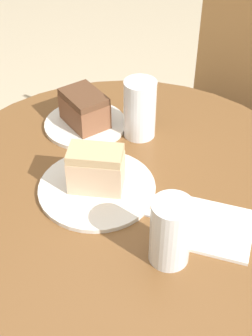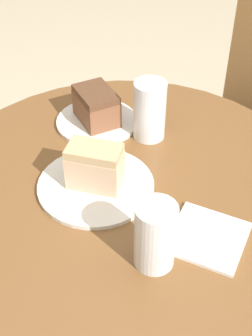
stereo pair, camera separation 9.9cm
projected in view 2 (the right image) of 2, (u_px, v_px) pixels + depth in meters
table at (126, 241)px, 1.14m from camera, size 0.87×0.87×0.75m
plate_near at (96, 185)px, 1.00m from camera, size 0.25×0.25×0.01m
plate_far at (97, 121)px, 1.18m from camera, size 0.20×0.20×0.01m
cake_slice_near at (95, 166)px, 0.97m from camera, size 0.13×0.11×0.10m
cake_slice_far at (96, 106)px, 1.15m from camera, size 0.14×0.12×0.08m
glass_lemonade at (149, 114)px, 1.10m from camera, size 0.08×0.08×0.15m
glass_water at (155, 238)px, 0.81m from camera, size 0.07×0.07×0.14m
napkin_stack at (207, 237)px, 0.89m from camera, size 0.17×0.17×0.01m
fork at (152, 218)px, 0.93m from camera, size 0.16×0.06×0.00m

